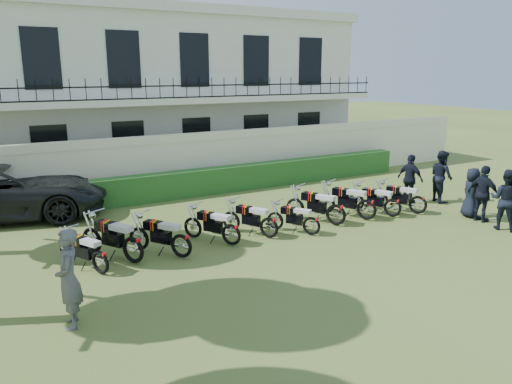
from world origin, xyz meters
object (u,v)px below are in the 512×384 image
at_px(motorcycle_6, 336,210).
at_px(officer_5, 410,179).
at_px(motorcycle_4, 269,223).
at_px(officer_2, 483,194).
at_px(motorcycle_5, 312,221).
at_px(motorcycle_9, 418,200).
at_px(officer_3, 472,193).
at_px(motorcycle_3, 231,229).
at_px(officer_1, 506,200).
at_px(motorcycle_7, 367,205).
at_px(suv, 3,192).
at_px(motorcycle_1, 133,243).
at_px(inspector, 69,279).
at_px(motorcycle_8, 393,203).
at_px(motorcycle_2, 181,240).
at_px(officer_4, 441,176).
at_px(motorcycle_0, 100,257).

height_order(motorcycle_6, officer_5, officer_5).
relative_size(motorcycle_4, officer_2, 0.93).
relative_size(motorcycle_5, motorcycle_9, 0.86).
bearing_deg(officer_3, motorcycle_4, 96.63).
bearing_deg(officer_5, motorcycle_4, 89.90).
height_order(motorcycle_3, officer_5, officer_5).
xyz_separation_m(motorcycle_5, officer_1, (5.38, -2.41, 0.50)).
xyz_separation_m(motorcycle_6, motorcycle_7, (1.21, -0.04, 0.00)).
bearing_deg(motorcycle_7, suv, 122.20).
bearing_deg(motorcycle_1, inspector, -157.11).
xyz_separation_m(suv, officer_5, (12.84, -5.13, 0.00)).
bearing_deg(motorcycle_7, motorcycle_8, -35.88).
xyz_separation_m(motorcycle_2, officer_3, (9.58, -1.23, 0.32)).
xyz_separation_m(motorcycle_2, motorcycle_3, (1.53, 0.20, -0.02)).
xyz_separation_m(motorcycle_5, officer_4, (6.40, 0.82, 0.52)).
distance_m(motorcycle_1, motorcycle_7, 7.54).
relative_size(motorcycle_9, officer_4, 0.91).
distance_m(motorcycle_5, suv, 9.90).
distance_m(motorcycle_4, motorcycle_6, 2.42).
height_order(suv, officer_2, officer_2).
xyz_separation_m(motorcycle_1, officer_5, (10.40, 0.81, 0.35)).
bearing_deg(motorcycle_7, officer_1, -69.57).
distance_m(motorcycle_2, officer_5, 9.30).
bearing_deg(motorcycle_8, motorcycle_2, 155.86).
distance_m(officer_3, officer_4, 2.02).
relative_size(motorcycle_6, officer_1, 1.02).
bearing_deg(officer_3, motorcycle_3, 98.51).
bearing_deg(motorcycle_1, suv, 82.93).
bearing_deg(motorcycle_5, motorcycle_8, -29.89).
relative_size(inspector, officer_1, 1.03).
relative_size(motorcycle_1, inspector, 1.00).
bearing_deg(officer_4, officer_2, 178.00).
relative_size(officer_4, officer_5, 1.07).
xyz_separation_m(motorcycle_5, inspector, (-7.03, -2.03, 0.52)).
bearing_deg(officer_3, suv, 79.15).
height_order(motorcycle_1, officer_3, officer_3).
height_order(officer_1, officer_3, officer_1).
distance_m(motorcycle_0, motorcycle_1, 0.92).
distance_m(motorcycle_0, officer_5, 11.32).
distance_m(motorcycle_4, suv, 8.74).
xyz_separation_m(motorcycle_4, motorcycle_9, (5.59, -0.37, 0.01)).
relative_size(motorcycle_2, officer_4, 0.89).
height_order(motorcycle_0, officer_1, officer_1).
relative_size(officer_3, officer_5, 0.92).
bearing_deg(motorcycle_9, motorcycle_7, 141.59).
bearing_deg(motorcycle_5, motorcycle_1, 142.08).
distance_m(motorcycle_2, suv, 7.18).
height_order(motorcycle_5, motorcycle_7, motorcycle_7).
distance_m(motorcycle_1, inspector, 3.15).
height_order(motorcycle_7, officer_1, officer_1).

